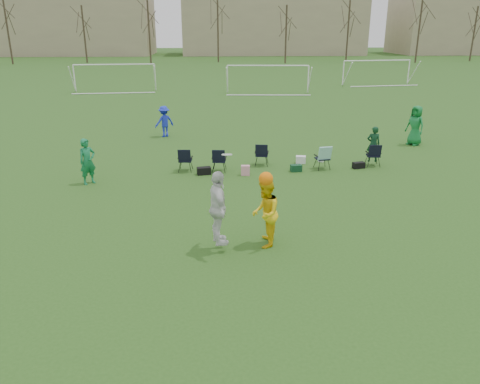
{
  "coord_description": "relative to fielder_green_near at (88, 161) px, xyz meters",
  "views": [
    {
      "loc": [
        -0.91,
        -10.94,
        5.65
      ],
      "look_at": [
        -0.22,
        1.49,
        1.25
      ],
      "focal_mm": 35.0,
      "sensor_mm": 36.0,
      "label": 1
    }
  ],
  "objects": [
    {
      "name": "fielder_blue",
      "position": [
        2.1,
        8.01,
        -0.04
      ],
      "size": [
        1.24,
        1.1,
        1.66
      ],
      "primitive_type": "imported",
      "rotation": [
        0.0,
        0.0,
        3.71
      ],
      "color": "#1B2DD0",
      "rests_on": "ground"
    },
    {
      "name": "fielder_green_near",
      "position": [
        0.0,
        0.0,
        0.0
      ],
      "size": [
        0.76,
        0.73,
        1.75
      ],
      "primitive_type": "imported",
      "rotation": [
        0.0,
        0.0,
        0.72
      ],
      "color": "#157745",
      "rests_on": "ground"
    },
    {
      "name": "goal_left",
      "position": [
        -4.3,
        27.68,
        1.05
      ],
      "size": [
        7.39,
        0.76,
        2.46
      ],
      "rotation": [
        0.0,
        0.0,
        0.09
      ],
      "color": "white",
      "rests_on": "ground"
    },
    {
      "name": "tree_line",
      "position": [
        5.94,
        63.52,
        4.22
      ],
      "size": [
        110.28,
        3.28,
        11.4
      ],
      "color": "#382B21",
      "rests_on": "ground"
    },
    {
      "name": "goal_mid",
      "position": [
        9.7,
        25.68,
        1.05
      ],
      "size": [
        7.4,
        0.63,
        2.46
      ],
      "rotation": [
        0.0,
        0.0,
        -0.07
      ],
      "color": "white",
      "rests_on": "ground"
    },
    {
      "name": "goal_right",
      "position": [
        21.7,
        31.68,
        1.05
      ],
      "size": [
        7.35,
        1.14,
        2.46
      ],
      "rotation": [
        0.0,
        0.0,
        0.14
      ],
      "color": "white",
      "rests_on": "ground"
    },
    {
      "name": "sideline_setup",
      "position": [
        7.89,
        1.68,
        -0.36
      ],
      "size": [
        8.66,
        2.07,
        1.69
      ],
      "color": "#0F371E",
      "rests_on": "ground"
    },
    {
      "name": "fielder_green_far",
      "position": [
        14.89,
        5.44,
        0.12
      ],
      "size": [
        1.04,
        1.15,
        1.98
      ],
      "primitive_type": "imported",
      "rotation": [
        0.0,
        0.0,
        -1.02
      ],
      "color": "#147233",
      "rests_on": "ground"
    },
    {
      "name": "center_contest",
      "position": [
        5.52,
        -5.82,
        0.22
      ],
      "size": [
        2.04,
        1.39,
        2.68
      ],
      "color": "silver",
      "rests_on": "ground"
    },
    {
      "name": "building_row",
      "position": [
        12.43,
        89.68,
        5.11
      ],
      "size": [
        126.0,
        16.0,
        13.0
      ],
      "color": "tan",
      "rests_on": "ground"
    },
    {
      "name": "ground",
      "position": [
        5.7,
        -6.32,
        -0.87
      ],
      "size": [
        260.0,
        260.0,
        0.0
      ],
      "primitive_type": "plane",
      "color": "#285219",
      "rests_on": "ground"
    }
  ]
}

